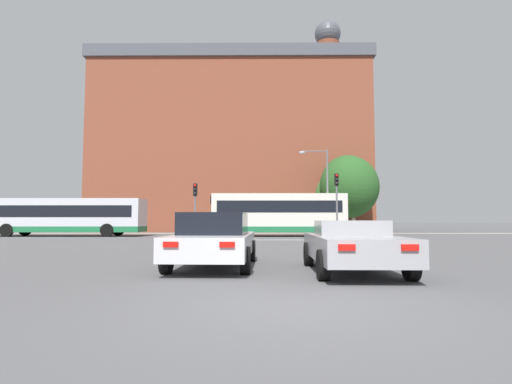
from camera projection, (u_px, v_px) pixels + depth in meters
name	position (u px, v px, depth m)	size (l,w,h in m)	color
ground_plane	(293.00, 307.00, 5.73)	(400.00, 400.00, 0.00)	#545456
stop_line_strip	(267.00, 240.00, 25.44)	(7.24, 0.30, 0.01)	silver
far_pavement	(264.00, 233.00, 38.56)	(68.04, 2.50, 0.01)	gray
brick_civic_building	(233.00, 147.00, 49.07)	(31.65, 13.90, 26.23)	brown
car_saloon_left	(215.00, 239.00, 10.70)	(2.16, 4.84, 1.44)	silver
car_roadster_right	(352.00, 245.00, 9.59)	(2.07, 4.44, 1.24)	#9E9EA3
bus_crossing_lead	(279.00, 214.00, 31.10)	(10.28, 2.63, 3.29)	silver
bus_crossing_trailing	(65.00, 216.00, 31.49)	(12.35, 2.68, 2.95)	silver
traffic_light_far_left	(212.00, 208.00, 38.30)	(0.26, 0.31, 3.64)	slate
traffic_light_far_right	(317.00, 207.00, 37.83)	(0.26, 0.31, 3.74)	slate
traffic_light_near_left	(195.00, 201.00, 25.88)	(0.26, 0.31, 3.64)	slate
traffic_light_near_right	(337.00, 195.00, 26.39)	(0.26, 0.31, 4.35)	slate
street_lamp_junction	(322.00, 182.00, 32.05)	(2.36, 0.36, 6.97)	slate
pedestrian_waiting	(353.00, 222.00, 38.65)	(0.45, 0.35, 1.78)	#333851
pedestrian_walking_east	(353.00, 224.00, 39.33)	(0.46, 0.39, 1.60)	brown
tree_by_building	(348.00, 183.00, 39.94)	(5.32, 5.32, 7.79)	#4C3823
tree_kerbside	(335.00, 195.00, 40.00)	(3.97, 3.97, 5.90)	#4C3823
tree_distant	(349.00, 187.00, 38.52)	(5.67, 5.67, 7.47)	#4C3823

